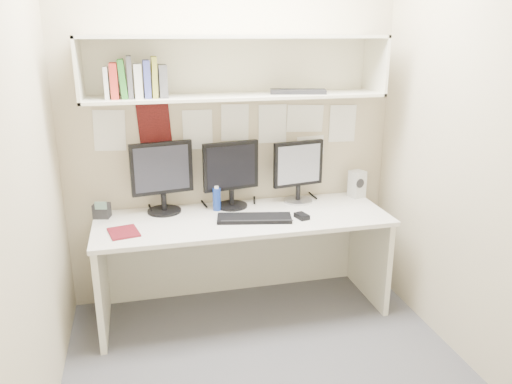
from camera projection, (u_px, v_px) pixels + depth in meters
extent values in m
cube|color=#4A4A4F|center=(266.00, 364.00, 3.05)|extent=(2.40, 2.00, 0.01)
cube|color=#BAAD8E|center=(232.00, 125.00, 3.58)|extent=(2.40, 0.02, 2.60)
cube|color=#BAAD8E|center=(341.00, 223.00, 1.73)|extent=(2.40, 0.02, 2.60)
cube|color=#BAAD8E|center=(26.00, 171.00, 2.39)|extent=(0.02, 2.00, 2.60)
cube|color=#BAAD8E|center=(465.00, 146.00, 2.93)|extent=(0.02, 2.00, 2.60)
cube|color=silver|center=(243.00, 219.00, 3.43)|extent=(2.00, 0.70, 0.03)
cube|color=silver|center=(235.00, 248.00, 3.84)|extent=(1.96, 0.02, 0.70)
cube|color=silver|center=(237.00, 96.00, 3.33)|extent=(2.00, 0.38, 0.02)
cube|color=silver|center=(236.00, 37.00, 3.22)|extent=(2.00, 0.38, 0.02)
cube|color=silver|center=(232.00, 65.00, 3.44)|extent=(2.00, 0.02, 0.40)
cube|color=silver|center=(79.00, 69.00, 3.06)|extent=(0.02, 0.38, 0.40)
cube|color=silver|center=(375.00, 65.00, 3.50)|extent=(0.02, 0.38, 0.40)
cylinder|color=black|center=(164.00, 211.00, 3.51)|extent=(0.24, 0.24, 0.02)
cylinder|color=black|center=(164.00, 202.00, 3.49)|extent=(0.04, 0.04, 0.12)
cube|color=black|center=(162.00, 168.00, 3.43)|extent=(0.43, 0.10, 0.36)
cube|color=black|center=(162.00, 169.00, 3.41)|extent=(0.37, 0.06, 0.31)
cylinder|color=black|center=(232.00, 206.00, 3.62)|extent=(0.23, 0.23, 0.02)
cylinder|color=black|center=(232.00, 197.00, 3.60)|extent=(0.04, 0.04, 0.11)
cube|color=black|center=(231.00, 166.00, 3.54)|extent=(0.41, 0.11, 0.35)
cube|color=black|center=(231.00, 167.00, 3.52)|extent=(0.35, 0.07, 0.30)
cylinder|color=#A5A5AA|center=(298.00, 200.00, 3.73)|extent=(0.21, 0.21, 0.02)
cylinder|color=black|center=(298.00, 193.00, 3.71)|extent=(0.04, 0.04, 0.11)
cube|color=black|center=(298.00, 164.00, 3.65)|extent=(0.39, 0.10, 0.33)
cube|color=#ACACB1|center=(299.00, 164.00, 3.64)|extent=(0.34, 0.06, 0.28)
cube|color=black|center=(254.00, 218.00, 3.36)|extent=(0.52, 0.27, 0.02)
cube|color=black|center=(302.00, 216.00, 3.38)|extent=(0.09, 0.12, 0.03)
cube|color=#B4B4B0|center=(357.00, 184.00, 3.81)|extent=(0.13, 0.13, 0.20)
cylinder|color=black|center=(360.00, 183.00, 3.76)|extent=(0.07, 0.02, 0.07)
cylinder|color=navy|center=(217.00, 199.00, 3.52)|extent=(0.06, 0.06, 0.16)
cylinder|color=white|center=(216.00, 188.00, 3.50)|extent=(0.03, 0.03, 0.02)
cube|color=#580F17|center=(124.00, 232.00, 3.14)|extent=(0.22, 0.25, 0.01)
cube|color=black|center=(102.00, 211.00, 3.39)|extent=(0.12, 0.11, 0.10)
cube|color=#4C6659|center=(101.00, 206.00, 3.33)|extent=(0.08, 0.03, 0.05)
cube|color=silver|center=(107.00, 83.00, 3.10)|extent=(0.03, 0.16, 0.20)
cube|color=red|center=(114.00, 81.00, 3.10)|extent=(0.05, 0.16, 0.22)
cube|color=#256923|center=(123.00, 79.00, 3.11)|extent=(0.04, 0.16, 0.24)
cube|color=#45454A|center=(130.00, 77.00, 3.12)|extent=(0.03, 0.16, 0.26)
cube|color=beige|center=(138.00, 81.00, 3.14)|extent=(0.05, 0.16, 0.21)
cube|color=#394090|center=(147.00, 79.00, 3.15)|extent=(0.04, 0.16, 0.23)
cube|color=olive|center=(154.00, 77.00, 3.15)|extent=(0.03, 0.16, 0.25)
cube|color=#48474A|center=(163.00, 81.00, 3.17)|extent=(0.05, 0.16, 0.20)
cube|color=black|center=(298.00, 91.00, 3.39)|extent=(0.40, 0.23, 0.03)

